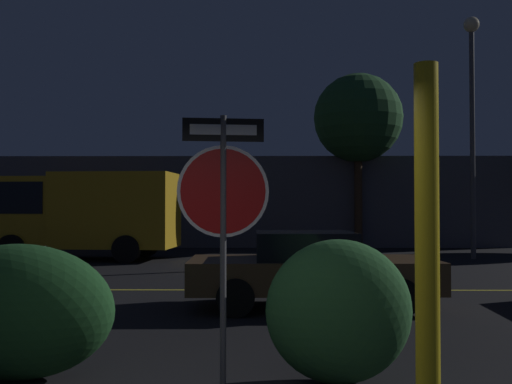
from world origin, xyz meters
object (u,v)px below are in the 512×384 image
Objects in this scene: stop_sign at (223,196)px; delivery_truck at (77,210)px; hedge_bush_2 at (339,311)px; yellow_pole_right at (427,272)px; hedge_bush_1 at (17,311)px; passing_car_2 at (311,269)px; tree_1 at (358,119)px; street_lamp at (472,96)px.

delivery_truck is at bearing 106.17° from stop_sign.
hedge_bush_2 is 14.40m from delivery_truck.
yellow_pole_right is at bearing -150.12° from delivery_truck.
hedge_bush_1 is at bearing 165.88° from stop_sign.
yellow_pole_right reaches higher than hedge_bush_2.
hedge_bush_2 is (1.11, 0.15, -1.11)m from stop_sign.
hedge_bush_1 is 0.46× the size of passing_car_2.
hedge_bush_2 is 18.36m from tree_1.
yellow_pole_right is 1.35× the size of hedge_bush_1.
tree_1 reaches higher than passing_car_2.
stop_sign is 0.61× the size of passing_car_2.
tree_1 is at bearing 81.56° from yellow_pole_right.
street_lamp is at bearing 54.20° from hedge_bush_1.
hedge_bush_2 is 0.33× the size of passing_car_2.
street_lamp is at bearing 144.55° from passing_car_2.
passing_car_2 is (0.09, 4.13, -0.04)m from hedge_bush_2.
passing_car_2 is 11.73m from street_lamp.
street_lamp reaches higher than hedge_bush_1.
hedge_bush_2 is at bearing -1.85° from hedge_bush_1.
tree_1 is at bearing 79.71° from hedge_bush_2.
hedge_bush_1 is 5.19m from passing_car_2.
delivery_truck is 0.87× the size of tree_1.
hedge_bush_2 is at bearing -2.42° from passing_car_2.
stop_sign is 0.42× the size of delivery_truck.
delivery_truck is at bearing -143.02° from passing_car_2.
street_lamp reaches higher than yellow_pole_right.
yellow_pole_right is 0.43× the size of delivery_truck.
passing_car_2 is at bearing -103.01° from tree_1.
hedge_bush_2 is (3.18, -0.10, 0.03)m from hedge_bush_1.
street_lamp reaches higher than hedge_bush_2.
delivery_truck is at bearing 105.48° from hedge_bush_1.
stop_sign is at bearing 127.22° from yellow_pole_right.
hedge_bush_1 is (-2.07, 0.25, -1.14)m from stop_sign.
street_lamp reaches higher than passing_car_2.
tree_1 is (-2.97, 4.47, -0.06)m from street_lamp.
yellow_pole_right is at bearing -98.44° from tree_1.
tree_1 is (4.29, 17.65, 3.45)m from stop_sign.
delivery_truck is 13.36m from street_lamp.
stop_sign is at bearing -152.07° from delivery_truck.
tree_1 is at bearing 165.77° from passing_car_2.
street_lamp reaches higher than stop_sign.
hedge_bush_1 is 16.60m from street_lamp.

